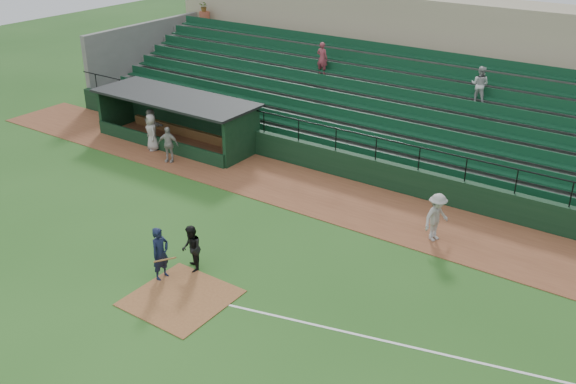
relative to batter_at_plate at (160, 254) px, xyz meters
The scene contains 12 objects.
ground 1.69m from the batter_at_plate, 19.85° to the left, with size 90.00×90.00×0.00m, color #24511A.
warning_track 8.63m from the batter_at_plate, 81.15° to the left, with size 40.00×4.00×0.03m, color brown.
home_plate_dirt 1.70m from the batter_at_plate, 21.63° to the right, with size 3.00×3.00×0.03m, color brown.
foul_line 9.52m from the batter_at_plate, 10.20° to the left, with size 18.00×0.09×0.01m, color white.
stadium_structure 17.04m from the batter_at_plate, 85.55° to the left, with size 38.00×13.08×6.40m.
dugout 13.11m from the batter_at_plate, 130.03° to the left, with size 8.90×3.20×2.42m.
batter_at_plate is the anchor object (origin of this frame).
umpire 1.08m from the batter_at_plate, 62.81° to the left, with size 0.81×0.63×1.66m, color black.
runner 9.96m from the batter_at_plate, 49.45° to the left, with size 1.20×0.69×1.86m, color #A19C97.
dugout_player_a 10.14m from the batter_at_plate, 132.91° to the left, with size 1.01×0.42×1.73m, color #A39E98.
dugout_player_b 11.81m from the batter_at_plate, 136.92° to the left, with size 0.90×0.58×1.84m, color #A59F9A.
dugout_player_c 13.26m from the batter_at_plate, 136.92° to the left, with size 1.53×0.49×1.65m, color gray.
Camera 1 is at (12.43, -12.97, 11.83)m, focal length 39.88 mm.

